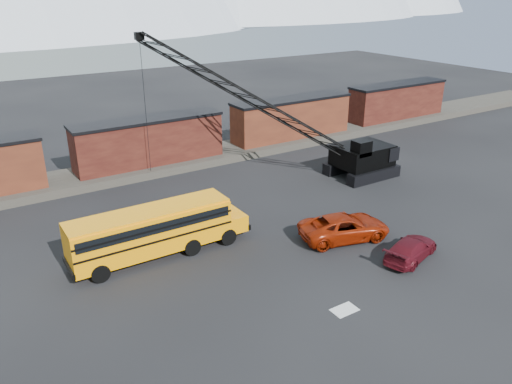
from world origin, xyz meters
TOP-DOWN VIEW (x-y plane):
  - ground at (0.00, 0.00)m, footprint 160.00×160.00m
  - gravel_berm at (0.00, 22.00)m, footprint 120.00×5.00m
  - boxcar_mid at (0.00, 22.00)m, footprint 13.70×3.10m
  - boxcar_east_near at (16.00, 22.00)m, footprint 13.70×3.10m
  - boxcar_east_far at (32.00, 22.00)m, footprint 13.70×3.10m
  - snow_patch at (0.50, -4.00)m, footprint 1.40×0.90m
  - school_bus at (-5.56, 6.73)m, footprint 11.65×2.65m
  - red_pickup at (5.88, 2.11)m, footprint 6.63×4.29m
  - maroon_suv at (7.58, -2.12)m, footprint 5.02×3.17m
  - crawler_crane at (6.46, 15.20)m, footprint 19.47×12.00m

SIDE VIEW (x-z plane):
  - ground at x=0.00m, z-range 0.00..0.00m
  - snow_patch at x=0.50m, z-range 0.00..0.02m
  - gravel_berm at x=0.00m, z-range 0.00..0.70m
  - maroon_suv at x=7.58m, z-range 0.00..1.36m
  - red_pickup at x=5.88m, z-range 0.00..1.70m
  - school_bus at x=-5.56m, z-range 0.20..3.39m
  - boxcar_mid at x=0.00m, z-range 0.68..4.85m
  - boxcar_east_near at x=16.00m, z-range 0.68..4.85m
  - boxcar_east_far at x=32.00m, z-range 0.68..4.85m
  - crawler_crane at x=6.46m, z-range 0.88..13.47m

